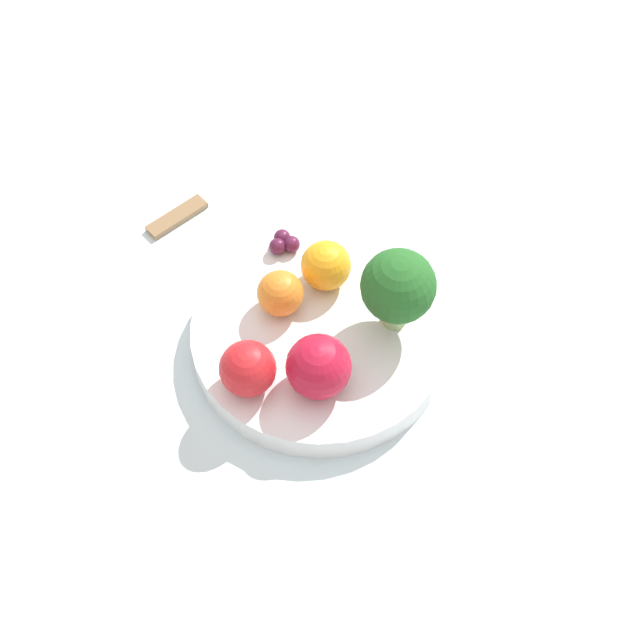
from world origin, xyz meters
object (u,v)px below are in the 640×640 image
spoon (176,218)px  apple_red (248,369)px  broccoli (398,287)px  bowl (320,335)px  grape_cluster (284,243)px  orange_front (280,293)px  apple_green (319,367)px  orange_back (326,265)px

spoon → apple_red: bearing=68.5°
broccoli → bowl: bearing=-38.7°
grape_cluster → orange_front: bearing=45.1°
bowl → grape_cluster: 0.09m
grape_cluster → broccoli: bearing=96.2°
apple_red → orange_front: 0.08m
apple_red → spoon: 0.21m
apple_red → spoon: bearing=-111.5°
bowl → apple_green: (0.04, 0.04, 0.04)m
bowl → apple_red: 0.09m
spoon → orange_back: bearing=103.2°
orange_back → spoon: size_ratio=0.69×
bowl → grape_cluster: bearing=-113.2°
apple_green → orange_back: size_ratio=1.21×
broccoli → apple_red: 0.13m
apple_green → orange_back: (-0.08, -0.07, -0.00)m
orange_front → orange_back: size_ratio=0.91×
orange_front → grape_cluster: size_ratio=1.49×
apple_green → spoon: 0.24m
spoon → bowl: bearing=90.4°
orange_back → grape_cluster: (0.00, -0.05, -0.01)m
bowl → grape_cluster: (-0.04, -0.08, 0.02)m
apple_red → orange_back: 0.12m
broccoli → grape_cluster: size_ratio=3.05×
grape_cluster → apple_red: bearing=36.3°
orange_front → orange_back: (-0.05, 0.01, 0.00)m
broccoli → orange_back: bearing=-80.5°
broccoli → grape_cluster: 0.13m
apple_green → spoon: (-0.04, -0.23, -0.05)m
bowl → orange_front: size_ratio=5.55×
apple_red → spoon: size_ratio=0.72×
grape_cluster → spoon: bearing=-71.7°
apple_red → broccoli: bearing=163.3°
bowl → apple_green: size_ratio=4.17×
orange_front → spoon: orange_front is taller
apple_green → spoon: size_ratio=0.83×
bowl → orange_back: (-0.04, -0.03, 0.03)m
apple_green → grape_cluster: bearing=-121.5°
broccoli → orange_front: size_ratio=2.05×
orange_front → spoon: 0.16m
spoon → apple_green: bearing=80.9°
orange_back → spoon: (0.04, -0.16, -0.04)m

